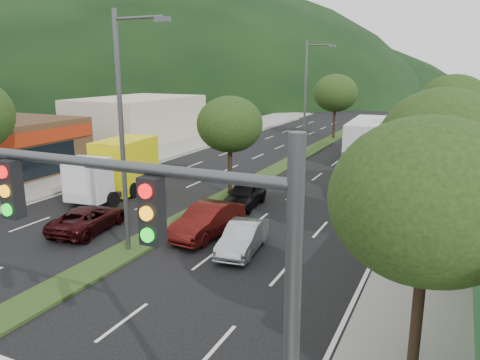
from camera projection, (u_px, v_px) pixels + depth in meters
The scene contains 25 objects.
sidewalk_right at pixel (452, 190), 30.12m from camera, with size 5.00×90.00×0.15m, color gray.
sidewalk_left at pixel (132, 158), 40.62m from camera, with size 6.00×90.00×0.15m, color gray.
median at pixel (285, 165), 37.91m from camera, with size 1.60×56.00×0.12m, color #203513.
traffic_signal at pixel (194, 280), 7.11m from camera, with size 6.12×0.40×7.00m.
bldg_left_far at pixel (138, 119), 50.48m from camera, with size 9.00×14.00×4.60m, color #BBB494.
hill_far at pixel (129, 93), 143.03m from camera, with size 176.00×132.00×82.00m, color black.
tree_r_a at pixel (428, 200), 10.72m from camera, with size 4.60×4.60×6.63m.
tree_r_b at pixel (443, 142), 17.71m from camera, with size 4.80×4.80×6.94m.
tree_r_c at pixel (449, 126), 24.82m from camera, with size 4.40×4.40×6.48m.
tree_r_d at pixel (454, 104), 33.52m from camera, with size 5.00×5.00×7.17m.
tree_r_e at pixel (455, 100), 42.39m from camera, with size 4.60×4.60×6.71m.
tree_med_near at pixel (230, 124), 28.08m from camera, with size 4.00×4.00×6.02m.
tree_med_far at pixel (335, 93), 50.83m from camera, with size 4.80×4.80×6.94m.
streetlight_near at pixel (125, 123), 18.92m from camera, with size 2.60×0.25×10.00m.
streetlight_mid at pixel (308, 93), 40.92m from camera, with size 2.60×0.25×10.00m.
sedan_silver at pixel (243, 237), 20.15m from camera, with size 1.35×3.86×1.27m, color #A7AAAF.
suv_maroon at pixel (89, 219), 22.71m from camera, with size 2.06×4.48×1.24m, color black.
car_queue_a at pixel (244, 195), 26.64m from camera, with size 1.67×4.14×1.41m, color black.
car_queue_b at pixel (351, 185), 28.99m from camera, with size 1.78×4.39×1.27m, color #4D4D52.
car_queue_c at pixel (207, 220), 22.00m from camera, with size 1.61×4.61×1.52m, color #460E0B.
car_queue_d at pixel (382, 171), 32.94m from camera, with size 2.14×4.64×1.29m, color black.
car_queue_e at pixel (366, 153), 39.85m from camera, with size 1.44×3.58×1.22m, color #4F4F54.
car_queue_f at pixel (401, 145), 43.31m from camera, with size 2.04×5.01×1.45m, color black.
box_truck at pixel (118, 170), 28.94m from camera, with size 3.27×7.08×3.38m.
motorhome at pixel (366, 139), 39.59m from camera, with size 3.27×9.11×3.44m.
Camera 1 is at (12.44, -7.17, 7.81)m, focal length 35.00 mm.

